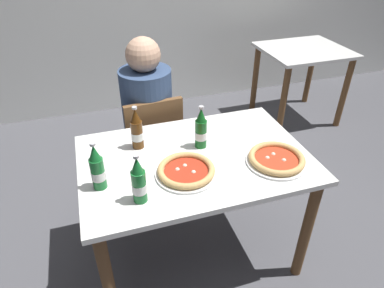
{
  "coord_description": "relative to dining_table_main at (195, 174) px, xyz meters",
  "views": [
    {
      "loc": [
        -0.46,
        -1.39,
        1.81
      ],
      "look_at": [
        0.0,
        0.05,
        0.8
      ],
      "focal_mm": 31.88,
      "sensor_mm": 36.0,
      "label": 1
    }
  ],
  "objects": [
    {
      "name": "ground_plane",
      "position": [
        0.0,
        0.0,
        -0.64
      ],
      "size": [
        8.0,
        8.0,
        0.0
      ],
      "primitive_type": "plane",
      "color": "#4C4C51"
    },
    {
      "name": "dining_table_main",
      "position": [
        0.0,
        0.0,
        0.0
      ],
      "size": [
        1.2,
        0.8,
        0.75
      ],
      "color": "silver",
      "rests_on": "ground_plane"
    },
    {
      "name": "chair_behind_table",
      "position": [
        -0.12,
        0.61,
        -0.15
      ],
      "size": [
        0.43,
        0.43,
        0.85
      ],
      "rotation": [
        0.0,
        0.0,
        3.21
      ],
      "color": "brown",
      "rests_on": "ground_plane"
    },
    {
      "name": "diner_seated",
      "position": [
        -0.12,
        0.66,
        -0.05
      ],
      "size": [
        0.34,
        0.34,
        1.21
      ],
      "color": "#2D3342",
      "rests_on": "ground_plane"
    },
    {
      "name": "dining_table_background",
      "position": [
        1.56,
        1.37,
        -0.04
      ],
      "size": [
        0.8,
        0.7,
        0.75
      ],
      "color": "silver",
      "rests_on": "ground_plane"
    },
    {
      "name": "pizza_margherita_near",
      "position": [
        -0.09,
        -0.13,
        0.14
      ],
      "size": [
        0.31,
        0.31,
        0.04
      ],
      "color": "white",
      "rests_on": "dining_table_main"
    },
    {
      "name": "pizza_marinara_far",
      "position": [
        0.38,
        -0.17,
        0.14
      ],
      "size": [
        0.31,
        0.31,
        0.04
      ],
      "color": "white",
      "rests_on": "dining_table_main"
    },
    {
      "name": "beer_bottle_left",
      "position": [
        0.06,
        0.09,
        0.22
      ],
      "size": [
        0.07,
        0.07,
        0.25
      ],
      "color": "#14591E",
      "rests_on": "dining_table_main"
    },
    {
      "name": "beer_bottle_center",
      "position": [
        -0.5,
        -0.09,
        0.22
      ],
      "size": [
        0.07,
        0.07,
        0.25
      ],
      "color": "#196B2D",
      "rests_on": "dining_table_main"
    },
    {
      "name": "beer_bottle_right",
      "position": [
        -0.33,
        -0.24,
        0.22
      ],
      "size": [
        0.07,
        0.07,
        0.25
      ],
      "color": "#196B2D",
      "rests_on": "dining_table_main"
    },
    {
      "name": "beer_bottle_extra",
      "position": [
        -0.27,
        0.19,
        0.22
      ],
      "size": [
        0.07,
        0.07,
        0.25
      ],
      "color": "#512D0F",
      "rests_on": "dining_table_main"
    }
  ]
}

